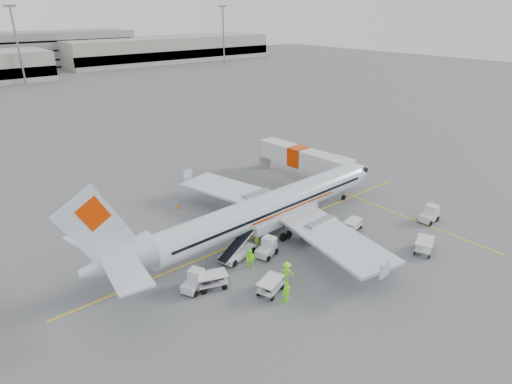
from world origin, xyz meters
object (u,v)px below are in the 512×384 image
Objects in this scene: belt_loader at (237,245)px; aircraft at (272,188)px; tug_mid at (266,248)px; tug_aft at (193,281)px; tug_fore at (429,214)px; jet_bridge at (298,163)px.

aircraft is at bearing 2.57° from belt_loader.
belt_loader is at bearing 128.25° from tug_mid.
aircraft is 6.96m from belt_loader.
tug_mid is 1.03× the size of tug_aft.
aircraft is 16.24× the size of tug_mid.
tug_mid is at bearing 158.70° from tug_fore.
tug_fore reaches higher than tug_mid.
tug_fore is 1.07× the size of tug_aft.
aircraft is 6.24m from tug_mid.
belt_loader is 21.83m from tug_fore.
jet_bridge is 7.20× the size of tug_fore.
tug_aft is (-11.56, -3.33, -4.15)m from aircraft.
belt_loader is at bearing -153.82° from jet_bridge.
jet_bridge is 20.61m from tug_mid.
belt_loader is at bearing -165.53° from aircraft.
tug_aft is (-26.32, 5.91, -0.06)m from tug_fore.
tug_aft is (-5.85, -1.65, -0.53)m from belt_loader.
jet_bridge reaches higher than belt_loader.
tug_fore is at bearing -34.14° from belt_loader.
aircraft reaches higher than tug_aft.
jet_bridge is at bearing 92.44° from tug_fore.
aircraft is at bearing -148.83° from jet_bridge.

